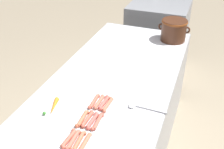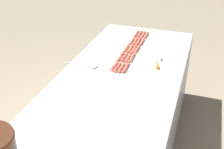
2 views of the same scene
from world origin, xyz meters
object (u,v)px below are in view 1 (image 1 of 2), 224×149
hot_dog_4 (94,101)px  bean_pot (174,29)px  hot_dog_9 (99,102)px  hot_dog_13 (92,121)px  hot_dog_2 (69,139)px  hot_dog_12 (79,141)px  hot_dog_18 (98,122)px  hot_dog_3 (82,119)px  hot_dog_8 (87,119)px  hot_dog_14 (104,103)px  hot_dog_7 (73,140)px  hot_dog_17 (85,143)px  back_cabinet (157,37)px  serving_spoon (138,107)px  hot_dog_19 (108,105)px  carrot (53,107)px

hot_dog_4 → bean_pot: (0.33, 1.22, 0.11)m
hot_dog_9 → hot_dog_13: (0.03, -0.19, 0.00)m
hot_dog_2 → hot_dog_12: bearing=1.7°
hot_dog_18 → bean_pot: bean_pot is taller
hot_dog_3 → hot_dog_18: 0.10m
hot_dog_8 → hot_dog_18: 0.07m
hot_dog_18 → hot_dog_4: bearing=119.7°
hot_dog_14 → bean_pot: (0.26, 1.21, 0.11)m
hot_dog_9 → hot_dog_7: bearing=-90.5°
hot_dog_8 → hot_dog_17: (0.07, -0.19, 0.00)m
hot_dog_8 → hot_dog_14: bearing=79.3°
back_cabinet → hot_dog_7: bearing=-89.5°
hot_dog_18 → serving_spoon: 0.31m
hot_dog_2 → hot_dog_3: 0.18m
hot_dog_8 → hot_dog_13: 0.04m
hot_dog_3 → hot_dog_8: 0.03m
hot_dog_19 → bean_pot: bearing=79.3°
carrot → hot_dog_7: bearing=-40.0°
bean_pot → serving_spoon: size_ratio=1.18×
hot_dog_14 → serving_spoon: size_ratio=0.62×
hot_dog_12 → serving_spoon: 0.49m
serving_spoon → back_cabinet: bearing=98.1°
hot_dog_12 → bean_pot: 1.62m
hot_dog_8 → hot_dog_17: same height
hot_dog_12 → hot_dog_19: bearing=84.7°
serving_spoon → hot_dog_8: bearing=-138.3°
back_cabinet → hot_dog_8: (0.02, -2.28, 0.41)m
hot_dog_4 → hot_dog_18: bearing=-60.3°
hot_dog_14 → hot_dog_18: 0.20m
hot_dog_7 → hot_dog_18: size_ratio=1.00×
hot_dog_9 → hot_dog_12: 0.38m
hot_dog_9 → hot_dog_18: (0.07, -0.19, 0.00)m
hot_dog_4 → hot_dog_12: (0.07, -0.37, 0.00)m
hot_dog_8 → hot_dog_9: 0.19m
hot_dog_13 → hot_dog_9: bearing=100.0°
hot_dog_2 → hot_dog_8: same height
hot_dog_3 → serving_spoon: bearing=39.6°
hot_dog_9 → hot_dog_14: size_ratio=1.00×
hot_dog_18 → serving_spoon: (0.20, 0.24, -0.01)m
hot_dog_9 → hot_dog_4: bearing=-168.4°
hot_dog_9 → hot_dog_19: 0.07m
hot_dog_7 → hot_dog_14: 0.39m
hot_dog_4 → serving_spoon: size_ratio=0.62×
hot_dog_8 → hot_dog_2: bearing=-98.9°
serving_spoon → hot_dog_12: bearing=-118.6°
hot_dog_13 → serving_spoon: size_ratio=0.62×
hot_dog_4 → carrot: size_ratio=0.93×
hot_dog_9 → hot_dog_14: bearing=6.4°
hot_dog_2 → hot_dog_13: (0.07, 0.19, 0.00)m
hot_dog_8 → hot_dog_9: (0.00, 0.19, 0.00)m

